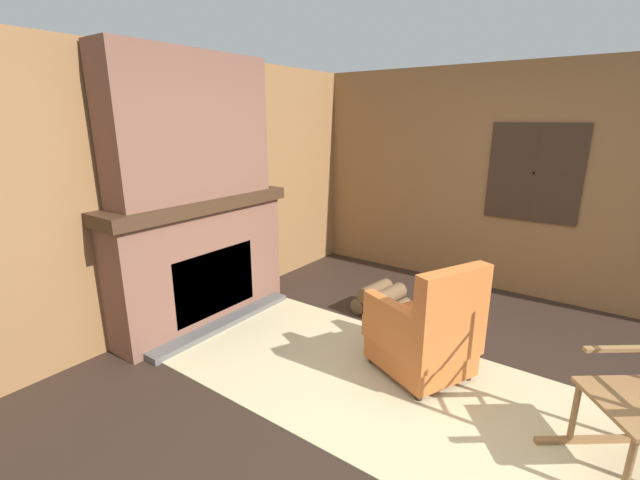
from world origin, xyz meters
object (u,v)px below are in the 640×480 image
object	(u,v)px
storage_case	(245,181)
oil_lamp_vase	(128,199)
decorative_plate_on_mantel	(186,185)
armchair	(425,334)
firewood_stack	(382,301)

from	to	relation	value
storage_case	oil_lamp_vase	bearing A→B (deg)	-90.00
storage_case	decorative_plate_on_mantel	world-z (taller)	decorative_plate_on_mantel
oil_lamp_vase	decorative_plate_on_mantel	size ratio (longest dim) A/B	0.94
armchair	firewood_stack	world-z (taller)	armchair
armchair	storage_case	xyz separation A→B (m)	(-2.14, 0.30, 0.93)
armchair	storage_case	bearing A→B (deg)	16.29
armchair	decorative_plate_on_mantel	bearing A→B (deg)	35.19
armchair	decorative_plate_on_mantel	xyz separation A→B (m)	(-2.16, -0.41, 0.97)
armchair	oil_lamp_vase	distance (m)	2.53
armchair	firewood_stack	distance (m)	1.10
decorative_plate_on_mantel	firewood_stack	bearing A→B (deg)	40.28
firewood_stack	decorative_plate_on_mantel	distance (m)	2.17
oil_lamp_vase	storage_case	bearing A→B (deg)	90.00
firewood_stack	decorative_plate_on_mantel	xyz separation A→B (m)	(-1.39, -1.18, 1.18)
firewood_stack	oil_lamp_vase	distance (m)	2.50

